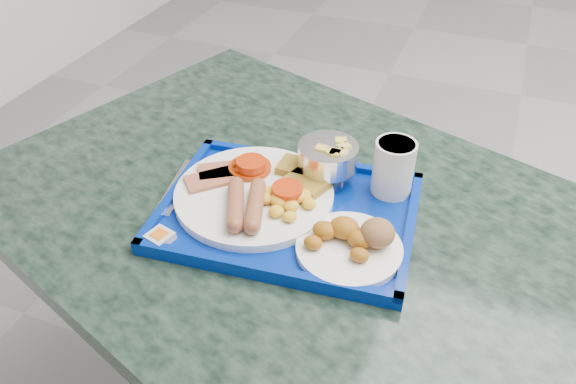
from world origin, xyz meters
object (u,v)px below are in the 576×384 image
Objects in this scene: table at (305,287)px; fruit_bowl at (328,157)px; tray at (288,213)px; bread_plate at (353,242)px; main_plate at (258,192)px; juice_cup at (394,166)px.

fruit_bowl reaches higher than table.
bread_plate reaches higher than tray.
main_plate is at bearing -134.00° from fruit_bowl.
juice_cup reaches higher than table.
main_plate is (-0.09, -0.01, 0.21)m from table.
table is at bearing 144.14° from bread_plate.
table is at bearing -95.00° from fruit_bowl.
main_plate is 0.20m from bread_plate.
main_plate is at bearing 167.50° from tray.
tray is 1.63× the size of main_plate.
juice_cup reaches higher than fruit_bowl.
main_plate is 0.14m from fruit_bowl.
juice_cup is (0.02, 0.17, 0.04)m from bread_plate.
main_plate is at bearing 160.95° from bread_plate.
bread_plate is 0.17m from juice_cup.
fruit_bowl is (0.03, 0.11, 0.05)m from tray.
main_plate is 2.79× the size of juice_cup.
tray is 2.72× the size of bread_plate.
tray is 0.06m from main_plate.
main_plate is at bearing -174.27° from table.
tray is 0.13m from fruit_bowl.
tray is 0.14m from bread_plate.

